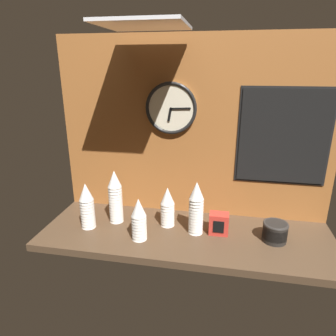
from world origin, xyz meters
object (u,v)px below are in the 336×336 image
(cup_stack_center_right, at_px, (196,208))
(cup_stack_left, at_px, (115,197))
(bowl_stack_far_right, at_px, (275,231))
(cup_stack_center, at_px, (167,207))
(napkin_dispenser, at_px, (219,224))
(cup_stack_far_left, at_px, (87,206))
(cup_stack_center_left, at_px, (139,219))
(menu_board, at_px, (284,137))
(wall_clock, at_px, (171,108))

(cup_stack_center_right, distance_m, cup_stack_left, 0.48)
(bowl_stack_far_right, bearing_deg, cup_stack_center, 174.78)
(cup_stack_center_right, bearing_deg, napkin_dispenser, 6.90)
(cup_stack_far_left, height_order, cup_stack_center_right, cup_stack_center_right)
(cup_stack_center_left, xyz_separation_m, napkin_dispenser, (0.41, 0.14, -0.06))
(cup_stack_center, distance_m, bowl_stack_far_right, 0.59)
(cup_stack_far_left, bearing_deg, cup_stack_left, 35.15)
(cup_stack_center_left, height_order, cup_stack_center_right, cup_stack_center_right)
(napkin_dispenser, bearing_deg, cup_stack_center_right, -173.10)
(cup_stack_center_right, height_order, bowl_stack_far_right, cup_stack_center_right)
(cup_stack_center_left, height_order, menu_board, menu_board)
(wall_clock, bearing_deg, cup_stack_center, -85.82)
(cup_stack_center_right, height_order, cup_stack_left, cup_stack_left)
(cup_stack_center, distance_m, menu_board, 0.75)
(cup_stack_left, distance_m, bowl_stack_far_right, 0.90)
(cup_stack_center, height_order, cup_stack_left, cup_stack_left)
(cup_stack_far_left, relative_size, wall_clock, 0.90)
(cup_stack_far_left, xyz_separation_m, wall_clock, (0.43, 0.28, 0.51))
(napkin_dispenser, bearing_deg, cup_stack_center_left, -161.85)
(cup_stack_center_left, bearing_deg, napkin_dispenser, 18.15)
(napkin_dispenser, bearing_deg, bowl_stack_far_right, -3.26)
(cup_stack_left, distance_m, wall_clock, 0.60)
(wall_clock, xyz_separation_m, menu_board, (0.63, 0.01, -0.14))
(cup_stack_center, relative_size, napkin_dispenser, 1.97)
(cup_stack_center_right, xyz_separation_m, napkin_dispenser, (0.13, 0.02, -0.09))
(cup_stack_far_left, xyz_separation_m, menu_board, (1.06, 0.29, 0.37))
(cup_stack_far_left, xyz_separation_m, napkin_dispenser, (0.73, 0.07, -0.07))
(cup_stack_center_left, xyz_separation_m, menu_board, (0.73, 0.36, 0.39))
(cup_stack_center, bearing_deg, bowl_stack_far_right, -5.22)
(cup_stack_center_right, bearing_deg, cup_stack_center, 162.80)
(menu_board, bearing_deg, wall_clock, -179.19)
(cup_stack_far_left, height_order, bowl_stack_far_right, cup_stack_far_left)
(cup_stack_far_left, bearing_deg, cup_stack_center_right, 5.04)
(cup_stack_far_left, distance_m, bowl_stack_far_right, 1.03)
(cup_stack_left, height_order, bowl_stack_far_right, cup_stack_left)
(cup_stack_left, xyz_separation_m, menu_board, (0.92, 0.20, 0.35))
(cup_stack_center_left, bearing_deg, cup_stack_far_left, 168.28)
(cup_stack_center_left, relative_size, cup_stack_center, 1.00)
(cup_stack_far_left, xyz_separation_m, bowl_stack_far_right, (1.03, 0.05, -0.08))
(cup_stack_center, xyz_separation_m, bowl_stack_far_right, (0.59, -0.05, -0.06))
(wall_clock, height_order, napkin_dispenser, wall_clock)
(menu_board, bearing_deg, cup_stack_left, -167.94)
(cup_stack_far_left, relative_size, cup_stack_center_right, 0.89)
(cup_stack_center_right, relative_size, napkin_dispenser, 2.53)
(bowl_stack_far_right, bearing_deg, napkin_dispenser, 176.74)
(cup_stack_center, bearing_deg, menu_board, 16.82)
(bowl_stack_far_right, xyz_separation_m, menu_board, (0.03, 0.24, 0.45))
(cup_stack_left, bearing_deg, menu_board, 12.06)
(wall_clock, bearing_deg, cup_stack_far_left, -146.55)
(cup_stack_left, height_order, menu_board, menu_board)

